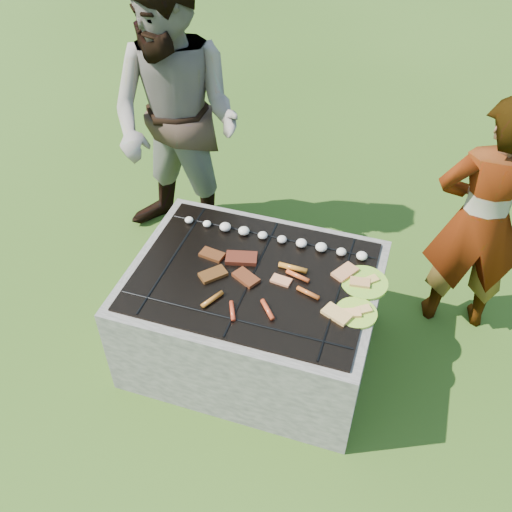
# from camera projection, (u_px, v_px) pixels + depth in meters

# --- Properties ---
(lawn) EXTENTS (60.00, 60.00, 0.00)m
(lawn) POSITION_uv_depth(u_px,v_px,m) (253.00, 348.00, 3.38)
(lawn) COLOR #264411
(lawn) RESTS_ON ground
(fire_pit) EXTENTS (1.30, 1.00, 0.62)m
(fire_pit) POSITION_uv_depth(u_px,v_px,m) (253.00, 317.00, 3.19)
(fire_pit) COLOR gray
(fire_pit) RESTS_ON ground
(mushrooms) EXTENTS (1.05, 0.06, 0.05)m
(mushrooms) POSITION_uv_depth(u_px,v_px,m) (278.00, 238.00, 3.15)
(mushrooms) COLOR #EFE3CA
(mushrooms) RESTS_ON fire_pit
(pork_slabs) EXTENTS (0.38, 0.30, 0.02)m
(pork_slabs) POSITION_uv_depth(u_px,v_px,m) (231.00, 265.00, 3.00)
(pork_slabs) COLOR brown
(pork_slabs) RESTS_ON fire_pit
(sausages) EXTENTS (0.54, 0.46, 0.03)m
(sausages) POSITION_uv_depth(u_px,v_px,m) (272.00, 289.00, 2.87)
(sausages) COLOR orange
(sausages) RESTS_ON fire_pit
(bread_on_grate) EXTENTS (0.45, 0.44, 0.02)m
(bread_on_grate) POSITION_uv_depth(u_px,v_px,m) (330.00, 291.00, 2.87)
(bread_on_grate) COLOR tan
(bread_on_grate) RESTS_ON fire_pit
(plate_far) EXTENTS (0.32, 0.32, 0.03)m
(plate_far) POSITION_uv_depth(u_px,v_px,m) (364.00, 282.00, 2.92)
(plate_far) COLOR gold
(plate_far) RESTS_ON fire_pit
(plate_near) EXTENTS (0.25, 0.25, 0.03)m
(plate_near) POSITION_uv_depth(u_px,v_px,m) (356.00, 313.00, 2.77)
(plate_near) COLOR #BBD633
(plate_near) RESTS_ON fire_pit
(cook) EXTENTS (0.60, 0.44, 1.50)m
(cook) POSITION_uv_depth(u_px,v_px,m) (480.00, 222.00, 3.07)
(cook) COLOR #A49688
(cook) RESTS_ON ground
(bystander) EXTENTS (1.00, 0.83, 1.84)m
(bystander) POSITION_uv_depth(u_px,v_px,m) (176.00, 123.00, 3.51)
(bystander) COLOR gray
(bystander) RESTS_ON ground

